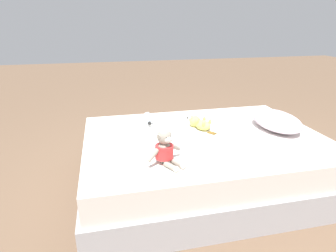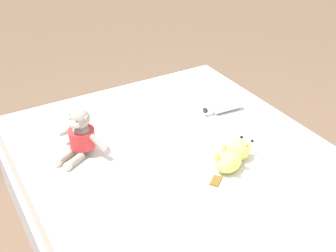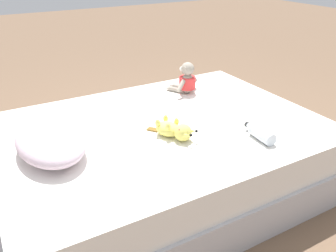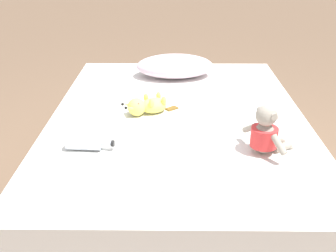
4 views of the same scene
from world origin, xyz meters
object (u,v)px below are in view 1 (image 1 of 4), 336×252
Objects in this scene: pillow at (277,121)px; plush_monkey at (165,150)px; glass_bottle at (148,118)px; bed at (203,160)px; plush_yellow_creature at (200,123)px.

plush_monkey is at bearing -69.32° from pillow.
glass_bottle is at bearing -111.60° from pillow.
plush_monkey reaches higher than glass_bottle.
plush_yellow_creature is at bearing 175.24° from bed.
plush_monkey reaches higher than plush_yellow_creature.
plush_monkey is (0.39, -0.42, 0.32)m from bed.
glass_bottle is (-0.42, -1.06, -0.04)m from pillow.
plush_yellow_creature is at bearing -103.78° from pillow.
bed is 6.27× the size of plush_yellow_creature.
bed is 3.63× the size of pillow.
glass_bottle is at bearing 178.84° from plush_monkey.
pillow is at bearing 91.24° from bed.
pillow reaches higher than bed.
plush_yellow_creature reaches higher than glass_bottle.
plush_yellow_creature is (-0.57, 0.43, -0.05)m from plush_monkey.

